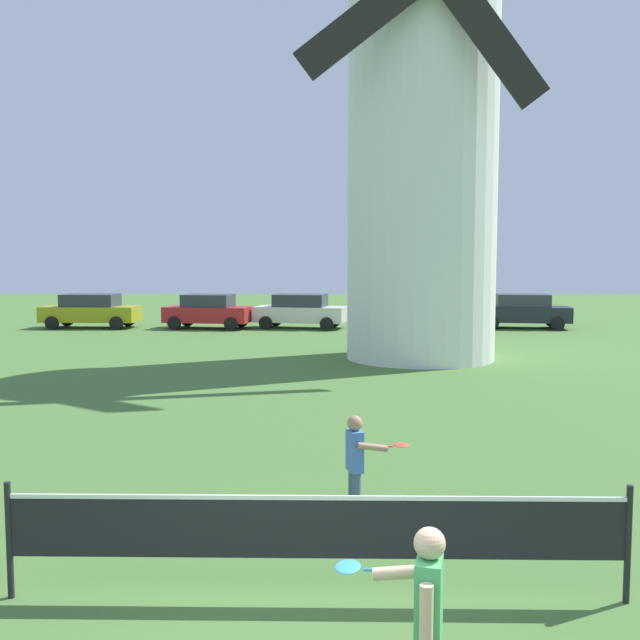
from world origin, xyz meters
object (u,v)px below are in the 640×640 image
(tennis_net, at_px, (316,528))
(player_near, at_px, (425,616))
(parked_car_mustard, at_px, (91,310))
(parked_car_blue, at_px, (415,309))
(parked_car_black, at_px, (523,311))
(parked_car_red, at_px, (208,311))
(parked_car_cream, at_px, (300,311))
(windmill, at_px, (423,119))
(player_far, at_px, (357,459))

(tennis_net, height_order, player_near, player_near)
(parked_car_mustard, height_order, parked_car_blue, same)
(parked_car_blue, height_order, parked_car_black, same)
(parked_car_mustard, distance_m, parked_car_black, 19.83)
(parked_car_red, bearing_deg, parked_car_mustard, 177.99)
(parked_car_red, distance_m, parked_car_black, 14.37)
(parked_car_cream, relative_size, parked_car_black, 1.00)
(tennis_net, relative_size, parked_car_mustard, 1.31)
(parked_car_blue, relative_size, parked_car_black, 1.01)
(tennis_net, height_order, parked_car_red, parked_car_red)
(parked_car_mustard, height_order, parked_car_red, same)
(windmill, height_order, parked_car_cream, windmill)
(player_near, xyz_separation_m, parked_car_cream, (-2.06, 27.64, 0.02))
(tennis_net, relative_size, parked_car_red, 1.41)
(parked_car_cream, height_order, parked_car_blue, same)
(player_near, height_order, parked_car_blue, parked_car_blue)
(windmill, xyz_separation_m, parked_car_red, (-8.43, 9.66, -6.66))
(player_near, xyz_separation_m, parked_car_black, (8.12, 27.84, 0.02))
(parked_car_mustard, bearing_deg, windmill, -35.36)
(player_near, distance_m, player_far, 3.95)
(tennis_net, height_order, parked_car_mustard, parked_car_mustard)
(player_near, relative_size, parked_car_red, 0.34)
(parked_car_black, bearing_deg, parked_car_cream, -178.88)
(windmill, bearing_deg, parked_car_cream, 113.31)
(tennis_net, xyz_separation_m, parked_car_mustard, (-10.95, 25.87, 0.12))
(parked_car_cream, relative_size, parked_car_blue, 0.99)
(tennis_net, relative_size, parked_car_black, 1.32)
(windmill, height_order, parked_car_blue, windmill)
(player_far, height_order, parked_car_cream, parked_car_cream)
(tennis_net, height_order, player_far, player_far)
(player_far, bearing_deg, parked_car_cream, 94.20)
(parked_car_red, height_order, parked_car_black, same)
(player_near, bearing_deg, windmill, 83.01)
(player_far, distance_m, parked_car_blue, 24.83)
(tennis_net, relative_size, player_far, 4.59)
(windmill, relative_size, parked_car_blue, 3.38)
(parked_car_black, bearing_deg, windmill, -120.62)
(player_far, xyz_separation_m, parked_car_red, (-5.93, 23.53, 0.10))
(player_far, xyz_separation_m, parked_car_mustard, (-11.39, 23.72, 0.10))
(player_far, distance_m, parked_car_red, 24.26)
(windmill, distance_m, parked_car_mustard, 18.28)
(parked_car_red, relative_size, parked_car_blue, 0.92)
(parked_car_red, bearing_deg, parked_car_black, 1.48)
(player_near, bearing_deg, parked_car_mustard, 112.94)
(parked_car_blue, distance_m, parked_car_black, 4.87)
(player_near, relative_size, player_far, 1.11)
(parked_car_mustard, distance_m, parked_car_cream, 9.65)
(windmill, xyz_separation_m, parked_car_blue, (1.11, 10.70, -6.66))
(player_near, height_order, parked_car_black, parked_car_black)
(tennis_net, distance_m, parked_car_mustard, 28.09)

